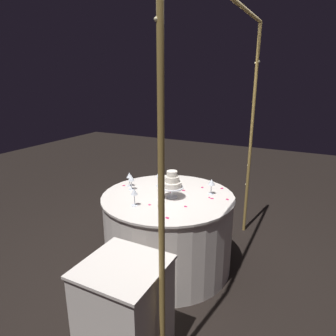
{
  "coord_description": "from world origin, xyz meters",
  "views": [
    {
      "loc": [
        2.42,
        1.24,
        1.87
      ],
      "look_at": [
        0.0,
        0.0,
        1.05
      ],
      "focal_mm": 32.13,
      "sensor_mm": 36.0,
      "label": 1
    }
  ],
  "objects_px": {
    "side_table": "(125,313)",
    "wine_glass_4": "(131,178)",
    "decorative_arch": "(225,112)",
    "tiered_cake": "(172,182)",
    "wine_glass_1": "(211,183)",
    "wine_glass_2": "(159,176)",
    "wine_glass_0": "(134,193)",
    "wine_glass_3": "(129,176)",
    "main_table": "(168,231)"
  },
  "relations": [
    {
      "from": "side_table",
      "to": "wine_glass_4",
      "type": "height_order",
      "value": "wine_glass_4"
    },
    {
      "from": "decorative_arch",
      "to": "tiered_cake",
      "type": "distance_m",
      "value": 0.82
    },
    {
      "from": "tiered_cake",
      "to": "wine_glass_1",
      "type": "distance_m",
      "value": 0.4
    },
    {
      "from": "tiered_cake",
      "to": "wine_glass_2",
      "type": "relative_size",
      "value": 1.72
    },
    {
      "from": "wine_glass_2",
      "to": "wine_glass_0",
      "type": "bearing_deg",
      "value": 5.75
    },
    {
      "from": "decorative_arch",
      "to": "wine_glass_3",
      "type": "xyz_separation_m",
      "value": [
        -0.05,
        -1.01,
        -0.71
      ]
    },
    {
      "from": "main_table",
      "to": "wine_glass_2",
      "type": "bearing_deg",
      "value": -132.65
    },
    {
      "from": "wine_glass_0",
      "to": "decorative_arch",
      "type": "bearing_deg",
      "value": 117.5
    },
    {
      "from": "decorative_arch",
      "to": "side_table",
      "type": "height_order",
      "value": "decorative_arch"
    },
    {
      "from": "decorative_arch",
      "to": "main_table",
      "type": "relative_size",
      "value": 1.9
    },
    {
      "from": "tiered_cake",
      "to": "wine_glass_4",
      "type": "relative_size",
      "value": 1.66
    },
    {
      "from": "tiered_cake",
      "to": "wine_glass_4",
      "type": "bearing_deg",
      "value": -90.3
    },
    {
      "from": "side_table",
      "to": "wine_glass_2",
      "type": "relative_size",
      "value": 4.77
    },
    {
      "from": "main_table",
      "to": "side_table",
      "type": "xyz_separation_m",
      "value": [
        1.1,
        0.24,
        -0.02
      ]
    },
    {
      "from": "wine_glass_3",
      "to": "wine_glass_4",
      "type": "distance_m",
      "value": 0.11
    },
    {
      "from": "side_table",
      "to": "wine_glass_0",
      "type": "bearing_deg",
      "value": -152.16
    },
    {
      "from": "tiered_cake",
      "to": "wine_glass_4",
      "type": "height_order",
      "value": "tiered_cake"
    },
    {
      "from": "wine_glass_1",
      "to": "tiered_cake",
      "type": "bearing_deg",
      "value": -50.11
    },
    {
      "from": "wine_glass_0",
      "to": "wine_glass_2",
      "type": "relative_size",
      "value": 1.04
    },
    {
      "from": "main_table",
      "to": "wine_glass_0",
      "type": "bearing_deg",
      "value": -23.61
    },
    {
      "from": "decorative_arch",
      "to": "wine_glass_2",
      "type": "bearing_deg",
      "value": -104.61
    },
    {
      "from": "wine_glass_2",
      "to": "wine_glass_4",
      "type": "height_order",
      "value": "wine_glass_4"
    },
    {
      "from": "decorative_arch",
      "to": "wine_glass_3",
      "type": "distance_m",
      "value": 1.23
    },
    {
      "from": "decorative_arch",
      "to": "wine_glass_3",
      "type": "bearing_deg",
      "value": -92.7
    },
    {
      "from": "tiered_cake",
      "to": "wine_glass_0",
      "type": "relative_size",
      "value": 1.64
    },
    {
      "from": "side_table",
      "to": "wine_glass_2",
      "type": "distance_m",
      "value": 1.46
    },
    {
      "from": "main_table",
      "to": "wine_glass_1",
      "type": "xyz_separation_m",
      "value": [
        -0.22,
        0.36,
        0.5
      ]
    },
    {
      "from": "wine_glass_2",
      "to": "wine_glass_4",
      "type": "xyz_separation_m",
      "value": [
        0.22,
        -0.2,
        0.0
      ]
    },
    {
      "from": "side_table",
      "to": "wine_glass_0",
      "type": "xyz_separation_m",
      "value": [
        -0.74,
        -0.39,
        0.53
      ]
    },
    {
      "from": "tiered_cake",
      "to": "wine_glass_0",
      "type": "bearing_deg",
      "value": -33.13
    },
    {
      "from": "tiered_cake",
      "to": "wine_glass_1",
      "type": "bearing_deg",
      "value": 129.89
    },
    {
      "from": "side_table",
      "to": "decorative_arch",
      "type": "bearing_deg",
      "value": 165.24
    },
    {
      "from": "decorative_arch",
      "to": "wine_glass_4",
      "type": "xyz_separation_m",
      "value": [
        0.03,
        -0.93,
        -0.71
      ]
    },
    {
      "from": "main_table",
      "to": "decorative_arch",
      "type": "bearing_deg",
      "value": 90.12
    },
    {
      "from": "main_table",
      "to": "side_table",
      "type": "bearing_deg",
      "value": 12.23
    },
    {
      "from": "side_table",
      "to": "wine_glass_2",
      "type": "xyz_separation_m",
      "value": [
        -1.29,
        -0.45,
        0.52
      ]
    },
    {
      "from": "tiered_cake",
      "to": "wine_glass_0",
      "type": "xyz_separation_m",
      "value": [
        0.32,
        -0.21,
        -0.03
      ]
    },
    {
      "from": "wine_glass_0",
      "to": "wine_glass_1",
      "type": "height_order",
      "value": "wine_glass_0"
    },
    {
      "from": "tiered_cake",
      "to": "wine_glass_0",
      "type": "distance_m",
      "value": 0.39
    },
    {
      "from": "wine_glass_1",
      "to": "wine_glass_0",
      "type": "bearing_deg",
      "value": -41.72
    },
    {
      "from": "wine_glass_2",
      "to": "wine_glass_3",
      "type": "relative_size",
      "value": 1.03
    },
    {
      "from": "wine_glass_1",
      "to": "wine_glass_3",
      "type": "relative_size",
      "value": 1.04
    },
    {
      "from": "decorative_arch",
      "to": "wine_glass_2",
      "type": "xyz_separation_m",
      "value": [
        -0.19,
        -0.74,
        -0.71
      ]
    },
    {
      "from": "wine_glass_0",
      "to": "wine_glass_3",
      "type": "height_order",
      "value": "wine_glass_0"
    },
    {
      "from": "main_table",
      "to": "side_table",
      "type": "height_order",
      "value": "main_table"
    },
    {
      "from": "wine_glass_1",
      "to": "wine_glass_3",
      "type": "bearing_deg",
      "value": -78.17
    },
    {
      "from": "wine_glass_1",
      "to": "wine_glass_2",
      "type": "distance_m",
      "value": 0.57
    },
    {
      "from": "side_table",
      "to": "tiered_cake",
      "type": "bearing_deg",
      "value": -170.39
    },
    {
      "from": "decorative_arch",
      "to": "wine_glass_1",
      "type": "distance_m",
      "value": 0.76
    },
    {
      "from": "wine_glass_0",
      "to": "wine_glass_2",
      "type": "bearing_deg",
      "value": -174.25
    }
  ]
}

